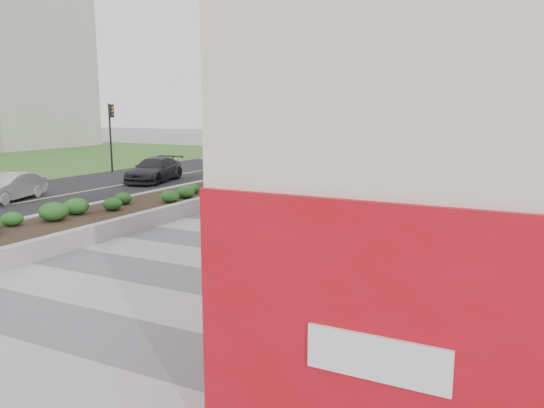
{
  "coord_description": "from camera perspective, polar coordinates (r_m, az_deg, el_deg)",
  "views": [
    {
      "loc": [
        7.24,
        -7.74,
        3.83
      ],
      "look_at": [
        0.3,
        5.91,
        1.1
      ],
      "focal_mm": 35.0,
      "sensor_mm": 36.0,
      "label": 1
    }
  ],
  "objects": [
    {
      "name": "car_dark",
      "position": [
        29.22,
        -12.52,
        3.61
      ],
      "size": [
        2.77,
        4.71,
        1.28
      ],
      "primitive_type": "imported",
      "rotation": [
        0.0,
        0.0,
        0.23
      ],
      "color": "black",
      "rests_on": "ground"
    },
    {
      "name": "car_silver",
      "position": [
        25.02,
        -26.49,
        1.63
      ],
      "size": [
        2.25,
        3.85,
        1.2
      ],
      "primitive_type": "imported",
      "rotation": [
        0.0,
        0.0,
        0.29
      ],
      "color": "#B1B4B9",
      "rests_on": "ground"
    },
    {
      "name": "street",
      "position": [
        24.54,
        -25.27,
        0.16
      ],
      "size": [
        10.0,
        40.0,
        0.0
      ],
      "primitive_type": "cube",
      "color": "black",
      "rests_on": "ground"
    },
    {
      "name": "ground",
      "position": [
        11.27,
        -15.42,
        -10.14
      ],
      "size": [
        160.0,
        160.0,
        0.0
      ],
      "primitive_type": "plane",
      "color": "gray",
      "rests_on": "ground"
    },
    {
      "name": "building",
      "position": [
        16.72,
        26.44,
        9.58
      ],
      "size": [
        6.04,
        24.08,
        8.0
      ],
      "color": "beige",
      "rests_on": "ground"
    },
    {
      "name": "planter",
      "position": [
        19.78,
        -13.69,
        -0.11
      ],
      "size": [
        3.0,
        18.0,
        0.9
      ],
      "color": "#9E9EA0",
      "rests_on": "ground"
    },
    {
      "name": "walkway",
      "position": [
        13.51,
        -6.8,
        -6.42
      ],
      "size": [
        8.0,
        36.0,
        0.01
      ],
      "primitive_type": "cube",
      "color": "#A8A8AD",
      "rests_on": "ground"
    },
    {
      "name": "manhole_cover",
      "position": [
        13.24,
        -4.99,
        -6.73
      ],
      "size": [
        0.44,
        0.44,
        0.01
      ],
      "primitive_type": "cylinder",
      "color": "#595654",
      "rests_on": "ground"
    },
    {
      "name": "traffic_signal_far",
      "position": [
        34.25,
        -16.95,
        7.9
      ],
      "size": [
        0.33,
        0.28,
        4.2
      ],
      "color": "black",
      "rests_on": "ground"
    },
    {
      "name": "distant_bldg_north_l",
      "position": [
        64.22,
        16.42,
        15.24
      ],
      "size": [
        16.0,
        12.0,
        20.0
      ],
      "primitive_type": "cube",
      "color": "#ADAAA3",
      "rests_on": "ground"
    },
    {
      "name": "traffic_signal_near",
      "position": [
        29.11,
        -2.91,
        8.0
      ],
      "size": [
        0.33,
        0.28,
        4.2
      ],
      "color": "black",
      "rests_on": "ground"
    },
    {
      "name": "skateboarder",
      "position": [
        20.41,
        8.74,
        1.12
      ],
      "size": [
        0.49,
        0.74,
        1.34
      ],
      "rotation": [
        0.0,
        0.0,
        0.19
      ],
      "color": "beige",
      "rests_on": "ground"
    }
  ]
}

